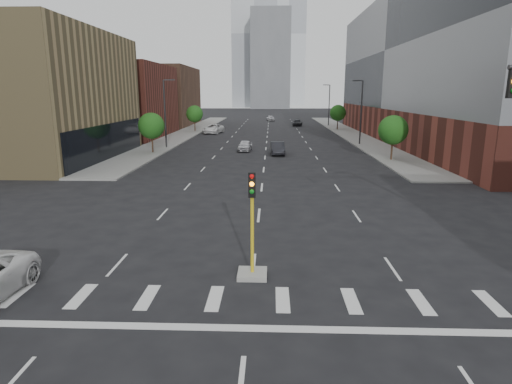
# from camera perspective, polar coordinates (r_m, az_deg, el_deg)

# --- Properties ---
(sidewalk_left_far) EXTENTS (5.00, 92.00, 0.15)m
(sidewalk_left_far) POSITION_cam_1_polar(r_m,az_deg,el_deg) (83.20, -8.93, 7.94)
(sidewalk_left_far) COLOR gray
(sidewalk_left_far) RESTS_ON ground
(sidewalk_right_far) EXTENTS (5.00, 92.00, 0.15)m
(sidewalk_right_far) POSITION_cam_1_polar(r_m,az_deg,el_deg) (82.93, 12.08, 7.79)
(sidewalk_right_far) COLOR gray
(sidewalk_right_far) RESTS_ON ground
(building_left_mid) EXTENTS (20.00, 24.00, 14.00)m
(building_left_mid) POSITION_cam_1_polar(r_m,az_deg,el_deg) (55.15, -29.33, 11.09)
(building_left_mid) COLOR #907D51
(building_left_mid) RESTS_ON ground
(building_left_far_a) EXTENTS (20.00, 22.00, 12.00)m
(building_left_far_a) POSITION_cam_1_polar(r_m,az_deg,el_deg) (78.63, -19.38, 11.40)
(building_left_far_a) COLOR brown
(building_left_far_a) RESTS_ON ground
(building_left_far_b) EXTENTS (20.00, 24.00, 13.00)m
(building_left_far_b) POSITION_cam_1_polar(r_m,az_deg,el_deg) (103.30, -14.12, 12.26)
(building_left_far_b) COLOR brown
(building_left_far_b) RESTS_ON ground
(building_right_main) EXTENTS (24.00, 70.00, 22.00)m
(building_right_main) POSITION_cam_1_polar(r_m,az_deg,el_deg) (73.33, 26.07, 14.68)
(building_right_main) COLOR brown
(building_right_main) RESTS_ON ground
(tower_left) EXTENTS (22.00, 22.00, 70.00)m
(tower_left) POSITION_cam_1_polar(r_m,az_deg,el_deg) (229.20, -0.14, 20.06)
(tower_left) COLOR #B2B7BC
(tower_left) RESTS_ON ground
(tower_right) EXTENTS (20.00, 20.00, 80.00)m
(tower_right) POSITION_cam_1_polar(r_m,az_deg,el_deg) (269.50, 4.28, 20.06)
(tower_right) COLOR #B2B7BC
(tower_right) RESTS_ON ground
(tower_mid) EXTENTS (18.00, 18.00, 44.00)m
(tower_mid) POSITION_cam_1_polar(r_m,az_deg,el_deg) (207.88, 1.95, 17.16)
(tower_mid) COLOR slate
(tower_mid) RESTS_ON ground
(median_traffic_signal) EXTENTS (1.20, 1.20, 4.40)m
(median_traffic_signal) POSITION_cam_1_polar(r_m,az_deg,el_deg) (17.56, -0.50, -8.31)
(median_traffic_signal) COLOR #999993
(median_traffic_signal) RESTS_ON ground
(streetlight_right_a) EXTENTS (1.60, 0.22, 9.07)m
(streetlight_right_a) POSITION_cam_1_polar(r_m,az_deg,el_deg) (63.68, 13.78, 10.63)
(streetlight_right_a) COLOR #2D2D30
(streetlight_right_a) RESTS_ON ground
(streetlight_right_b) EXTENTS (1.60, 0.22, 9.07)m
(streetlight_right_b) POSITION_cam_1_polar(r_m,az_deg,el_deg) (98.21, 9.68, 11.57)
(streetlight_right_b) COLOR #2D2D30
(streetlight_right_b) RESTS_ON ground
(streetlight_left) EXTENTS (1.60, 0.22, 9.07)m
(streetlight_left) POSITION_cam_1_polar(r_m,az_deg,el_deg) (59.13, -11.98, 10.55)
(streetlight_left) COLOR #2D2D30
(streetlight_left) RESTS_ON ground
(tree_left_near) EXTENTS (3.20, 3.20, 4.85)m
(tree_left_near) POSITION_cam_1_polar(r_m,az_deg,el_deg) (54.55, -13.77, 8.56)
(tree_left_near) COLOR #382619
(tree_left_near) RESTS_ON ground
(tree_left_far) EXTENTS (3.20, 3.20, 4.85)m
(tree_left_far) POSITION_cam_1_polar(r_m,az_deg,el_deg) (83.77, -8.20, 10.27)
(tree_left_far) COLOR #382619
(tree_left_far) RESTS_ON ground
(tree_right_near) EXTENTS (3.20, 3.20, 4.85)m
(tree_right_near) POSITION_cam_1_polar(r_m,az_deg,el_deg) (49.35, 17.82, 7.87)
(tree_right_near) COLOR #382619
(tree_right_near) RESTS_ON ground
(tree_right_far) EXTENTS (3.20, 3.20, 4.85)m
(tree_right_far) POSITION_cam_1_polar(r_m,az_deg,el_deg) (88.46, 10.87, 10.32)
(tree_right_far) COLOR #382619
(tree_right_far) RESTS_ON ground
(car_near_left) EXTENTS (1.93, 4.17, 1.38)m
(car_near_left) POSITION_cam_1_polar(r_m,az_deg,el_deg) (55.54, -1.48, 6.21)
(car_near_left) COLOR silver
(car_near_left) RESTS_ON ground
(car_mid_right) EXTENTS (1.81, 4.67, 1.52)m
(car_mid_right) POSITION_cam_1_polar(r_m,az_deg,el_deg) (52.35, 2.90, 5.84)
(car_mid_right) COLOR #222328
(car_mid_right) RESTS_ON ground
(car_far_left) EXTENTS (3.75, 6.42, 1.68)m
(car_far_left) POSITION_cam_1_polar(r_m,az_deg,el_deg) (80.24, -5.72, 8.39)
(car_far_left) COLOR white
(car_far_left) RESTS_ON ground
(car_deep_right) EXTENTS (2.63, 5.01, 1.39)m
(car_deep_right) POSITION_cam_1_polar(r_m,az_deg,el_deg) (98.21, 5.56, 9.17)
(car_deep_right) COLOR black
(car_deep_right) RESTS_ON ground
(car_distant) EXTENTS (2.46, 4.58, 1.48)m
(car_distant) POSITION_cam_1_polar(r_m,az_deg,el_deg) (114.97, 1.95, 9.82)
(car_distant) COLOR #BABABF
(car_distant) RESTS_ON ground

